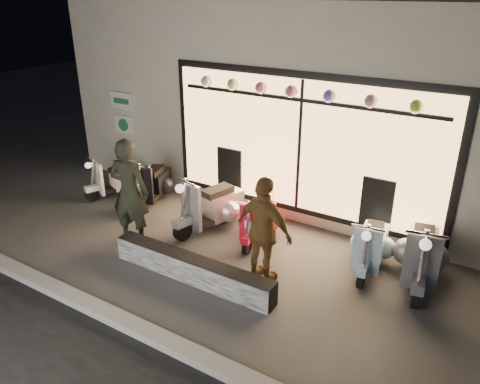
% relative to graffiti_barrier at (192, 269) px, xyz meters
% --- Properties ---
extents(ground, '(40.00, 40.00, 0.00)m').
position_rel_graffiti_barrier_xyz_m(ground, '(-0.26, 0.65, -0.20)').
color(ground, '#383533').
rests_on(ground, ground).
extents(kerb, '(40.00, 0.25, 0.12)m').
position_rel_graffiti_barrier_xyz_m(kerb, '(-0.26, -1.35, -0.14)').
color(kerb, slate).
rests_on(kerb, ground).
extents(shop_building, '(10.20, 6.23, 4.20)m').
position_rel_graffiti_barrier_xyz_m(shop_building, '(-0.26, 5.63, 1.90)').
color(shop_building, beige).
rests_on(shop_building, ground).
extents(graffiti_barrier, '(2.84, 0.28, 0.40)m').
position_rel_graffiti_barrier_xyz_m(graffiti_barrier, '(0.00, 0.00, 0.00)').
color(graffiti_barrier, black).
rests_on(graffiti_barrier, ground).
extents(scooter_silver, '(0.74, 1.53, 1.09)m').
position_rel_graffiti_barrier_xyz_m(scooter_silver, '(-0.71, 1.68, 0.24)').
color(scooter_silver, black).
rests_on(scooter_silver, ground).
extents(scooter_red, '(0.54, 1.24, 0.88)m').
position_rel_graffiti_barrier_xyz_m(scooter_red, '(0.20, 1.75, 0.15)').
color(scooter_red, black).
rests_on(scooter_red, ground).
extents(scooter_black, '(0.71, 1.38, 0.99)m').
position_rel_graffiti_barrier_xyz_m(scooter_black, '(-2.50, 1.96, 0.20)').
color(scooter_black, black).
rests_on(scooter_black, ground).
extents(scooter_cream, '(0.67, 1.21, 0.87)m').
position_rel_graffiti_barrier_xyz_m(scooter_cream, '(-3.35, 1.81, 0.15)').
color(scooter_cream, black).
rests_on(scooter_cream, ground).
extents(scooter_blue, '(0.53, 1.34, 0.95)m').
position_rel_graffiti_barrier_xyz_m(scooter_blue, '(2.20, 1.89, 0.18)').
color(scooter_blue, black).
rests_on(scooter_blue, ground).
extents(scooter_grey, '(0.67, 1.55, 1.10)m').
position_rel_graffiti_barrier_xyz_m(scooter_grey, '(2.96, 1.93, 0.24)').
color(scooter_grey, black).
rests_on(scooter_grey, ground).
extents(man, '(0.79, 0.62, 1.92)m').
position_rel_graffiti_barrier_xyz_m(man, '(-1.63, 0.42, 0.76)').
color(man, black).
rests_on(man, ground).
extents(woman, '(1.06, 0.59, 1.71)m').
position_rel_graffiti_barrier_xyz_m(woman, '(0.93, 0.59, 0.66)').
color(woman, brown).
rests_on(woman, ground).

